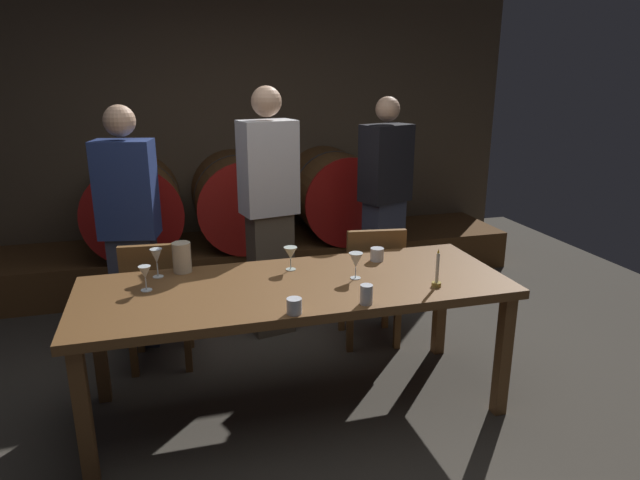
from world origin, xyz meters
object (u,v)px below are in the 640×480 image
at_px(wine_barrel_center, 239,199).
at_px(wine_barrel_right, 334,193).
at_px(candle_center, 437,276).
at_px(pitcher, 182,257).
at_px(wine_glass_far_left, 145,273).
at_px(guest_right, 385,203).
at_px(cup_right, 377,254).
at_px(dining_table, 296,296).
at_px(guest_left, 130,227).
at_px(chair_left, 158,298).
at_px(cup_left, 294,306).
at_px(cup_center, 366,294).
at_px(chair_right, 372,280).
at_px(wine_glass_far_right, 356,261).
at_px(guest_center, 269,212).
at_px(wine_barrel_left, 134,205).
at_px(wine_glass_center_right, 290,253).
at_px(wine_glass_center_left, 156,257).

distance_m(wine_barrel_center, wine_barrel_right, 0.93).
height_order(candle_center, pitcher, candle_center).
xyz_separation_m(candle_center, wine_glass_far_left, (-1.51, 0.37, 0.04)).
relative_size(guest_right, cup_right, 20.67).
relative_size(wine_barrel_right, dining_table, 0.40).
relative_size(wine_barrel_center, guest_left, 0.56).
xyz_separation_m(dining_table, chair_left, (-0.75, 0.69, -0.21)).
xyz_separation_m(wine_barrel_center, cup_left, (-0.09, -2.65, 0.05)).
bearing_deg(cup_center, pitcher, 139.71).
bearing_deg(chair_left, chair_right, -177.48).
height_order(guest_right, candle_center, guest_right).
bearing_deg(wine_barrel_right, chair_left, -136.85).
relative_size(guest_left, candle_center, 7.84).
xyz_separation_m(wine_barrel_center, chair_right, (0.70, -1.63, -0.27)).
xyz_separation_m(cup_left, cup_right, (0.67, 0.63, 0.00)).
bearing_deg(candle_center, guest_right, 78.34).
xyz_separation_m(guest_left, wine_glass_far_right, (1.25, -1.11, 0.01)).
bearing_deg(wine_barrel_right, dining_table, -112.08).
relative_size(guest_right, pitcher, 9.71).
xyz_separation_m(dining_table, guest_center, (0.05, 1.03, 0.23)).
bearing_deg(wine_barrel_left, pitcher, -80.03).
height_order(dining_table, wine_glass_far_right, wine_glass_far_right).
bearing_deg(dining_table, wine_barrel_left, 112.27).
relative_size(wine_barrel_right, candle_center, 4.38).
bearing_deg(guest_center, chair_right, 136.72).
distance_m(wine_barrel_right, wine_glass_center_right, 2.22).
xyz_separation_m(chair_left, cup_center, (1.03, -1.06, 0.33)).
bearing_deg(cup_left, guest_left, 118.39).
xyz_separation_m(guest_right, wine_glass_center_left, (-1.77, -0.97, 0.02)).
bearing_deg(chair_left, dining_table, 142.38).
bearing_deg(dining_table, guest_left, 129.42).
height_order(guest_right, pitcher, guest_right).
relative_size(chair_right, cup_center, 8.72).
height_order(chair_right, guest_center, guest_center).
bearing_deg(wine_glass_far_right, pitcher, 158.03).
relative_size(wine_barrel_center, dining_table, 0.40).
bearing_deg(chair_right, cup_center, 75.24).
bearing_deg(wine_barrel_center, wine_glass_far_left, -110.10).
bearing_deg(wine_glass_far_right, guest_center, 105.68).
bearing_deg(wine_barrel_right, wine_barrel_center, 180.00).
bearing_deg(chair_left, guest_right, -156.79).
bearing_deg(cup_left, candle_center, 9.33).
relative_size(wine_barrel_center, wine_glass_far_left, 6.90).
bearing_deg(wine_glass_center_right, guest_center, 88.01).
xyz_separation_m(chair_right, guest_right, (0.35, 0.65, 0.38)).
height_order(dining_table, wine_glass_far_left, wine_glass_far_left).
relative_size(dining_table, cup_left, 30.23).
height_order(guest_center, candle_center, guest_center).
bearing_deg(guest_right, guest_left, -15.82).
relative_size(dining_table, candle_center, 10.93).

